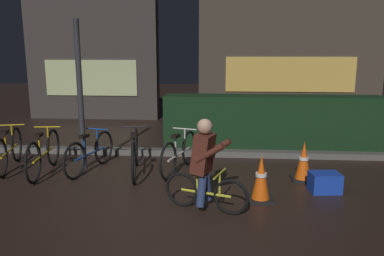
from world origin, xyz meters
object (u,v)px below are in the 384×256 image
blue_crate (325,182)px  cyclist (205,164)px  parked_bike_leftmost (9,150)px  parked_bike_left_mid (44,154)px  traffic_cone_near (261,178)px  street_post (80,96)px  traffic_cone_far (304,162)px  parked_bike_center_right (135,154)px  parked_bike_center_left (90,153)px  parked_bike_right_mid (179,153)px

blue_crate → cyclist: (-1.79, -0.78, 0.48)m
parked_bike_leftmost → cyclist: 3.93m
blue_crate → parked_bike_left_mid: bearing=173.2°
traffic_cone_near → street_post: bearing=157.0°
traffic_cone_far → street_post: bearing=174.5°
parked_bike_center_right → cyclist: 1.94m
parked_bike_leftmost → blue_crate: (5.40, -0.76, -0.20)m
parked_bike_center_left → cyclist: cyclist is taller
traffic_cone_far → blue_crate: (0.21, -0.53, -0.17)m
parked_bike_center_left → cyclist: 2.61m
parked_bike_center_right → parked_bike_leftmost: bearing=77.1°
parked_bike_left_mid → cyclist: bearing=-122.1°
traffic_cone_near → cyclist: 0.92m
parked_bike_leftmost → parked_bike_right_mid: (3.09, 0.07, -0.01)m
parked_bike_right_mid → traffic_cone_far: size_ratio=2.35×
parked_bike_center_right → traffic_cone_near: (2.06, -1.06, -0.04)m
traffic_cone_far → blue_crate: traffic_cone_far is taller
street_post → traffic_cone_near: bearing=-23.0°
parked_bike_left_mid → parked_bike_right_mid: size_ratio=1.10×
parked_bike_center_left → parked_bike_right_mid: size_ratio=1.00×
street_post → parked_bike_leftmost: bearing=-174.1°
street_post → parked_bike_center_left: (0.18, -0.15, -0.99)m
street_post → cyclist: 2.92m
parked_bike_right_mid → parked_bike_center_right: bearing=119.0°
parked_bike_center_right → parked_bike_right_mid: bearing=-87.6°
parked_bike_left_mid → traffic_cone_far: bearing=-97.5°
street_post → parked_bike_center_right: (1.01, -0.24, -0.96)m
street_post → blue_crate: size_ratio=6.01×
traffic_cone_near → traffic_cone_far: 1.22m
street_post → parked_bike_left_mid: street_post is taller
parked_bike_leftmost → traffic_cone_far: 5.19m
street_post → parked_bike_right_mid: bearing=-2.3°
parked_bike_left_mid → parked_bike_center_left: (0.76, 0.19, -0.02)m
street_post → traffic_cone_near: 3.48m
traffic_cone_far → cyclist: size_ratio=0.53×
cyclist → parked_bike_center_right: bearing=150.4°
street_post → blue_crate: bearing=-12.5°
traffic_cone_near → traffic_cone_far: bearing=49.5°
parked_bike_center_left → cyclist: size_ratio=1.24×
traffic_cone_near → traffic_cone_far: (0.79, 0.93, -0.01)m
cyclist → parked_bike_center_left: bearing=162.8°
parked_bike_center_right → blue_crate: parked_bike_center_right is taller
street_post → blue_crate: street_post is taller
parked_bike_left_mid → parked_bike_right_mid: 2.36m
parked_bike_center_left → traffic_cone_near: parked_bike_center_left is taller
street_post → traffic_cone_near: (3.07, -1.30, -1.00)m
parked_bike_leftmost → parked_bike_center_left: parked_bike_leftmost is taller
parked_bike_leftmost → cyclist: cyclist is taller
parked_bike_leftmost → blue_crate: size_ratio=3.69×
parked_bike_center_left → parked_bike_right_mid: (1.59, 0.08, 0.00)m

